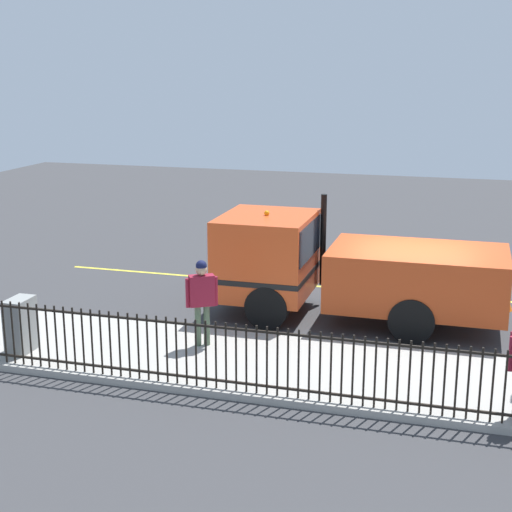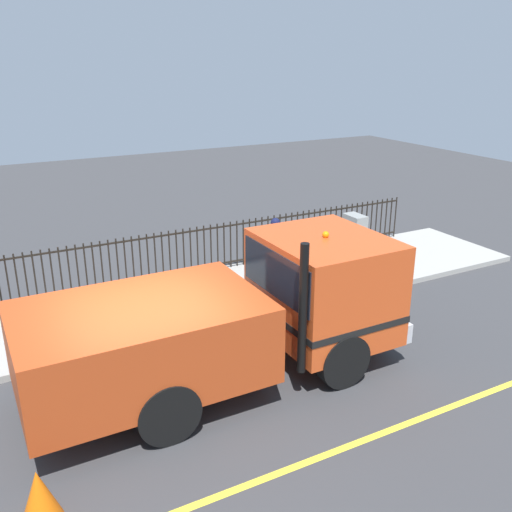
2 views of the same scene
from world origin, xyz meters
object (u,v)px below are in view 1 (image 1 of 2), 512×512
(worker_standing, at_px, (202,294))
(traffic_cone, at_px, (502,295))
(utility_cabinet, at_px, (21,325))
(work_truck, at_px, (335,264))

(worker_standing, xyz_separation_m, traffic_cone, (-4.47, 5.84, -0.85))
(utility_cabinet, bearing_deg, traffic_cone, 122.35)
(work_truck, distance_m, utility_cabinet, 6.80)
(traffic_cone, bearing_deg, work_truck, -64.70)
(work_truck, relative_size, traffic_cone, 9.14)
(work_truck, xyz_separation_m, utility_cabinet, (4.04, -5.44, -0.60))
(worker_standing, distance_m, utility_cabinet, 3.57)
(utility_cabinet, bearing_deg, work_truck, 126.59)
(work_truck, xyz_separation_m, worker_standing, (2.73, -2.15, -0.06))
(worker_standing, relative_size, utility_cabinet, 1.63)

